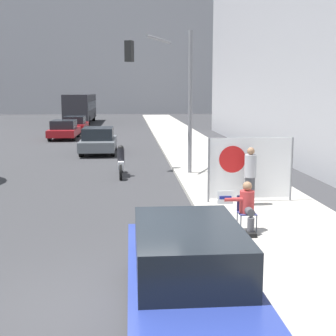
{
  "coord_description": "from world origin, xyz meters",
  "views": [
    {
      "loc": [
        0.4,
        -6.96,
        3.37
      ],
      "look_at": [
        1.34,
        4.58,
        1.48
      ],
      "focal_mm": 50.0,
      "sensor_mm": 36.0,
      "label": 1
    }
  ],
  "objects_px": {
    "car_on_road_nearest": "(98,140)",
    "car_on_road_midblock": "(64,129)",
    "traffic_light_pole": "(167,78)",
    "car_on_road_distant": "(75,124)",
    "city_bus_on_road": "(81,107)",
    "motorcycle_on_road": "(121,163)",
    "jogger_on_sidewalk": "(250,176)",
    "seated_protester": "(247,206)",
    "protest_banner": "(250,168)",
    "parked_car_curbside": "(187,273)"
  },
  "relations": [
    {
      "from": "city_bus_on_road",
      "to": "motorcycle_on_road",
      "type": "xyz_separation_m",
      "value": [
        4.94,
        -33.15,
        -1.25
      ]
    },
    {
      "from": "car_on_road_midblock",
      "to": "car_on_road_distant",
      "type": "distance_m",
      "value": 5.4
    },
    {
      "from": "protest_banner",
      "to": "city_bus_on_road",
      "type": "distance_m",
      "value": 39.5
    },
    {
      "from": "parked_car_curbside",
      "to": "car_on_road_nearest",
      "type": "distance_m",
      "value": 19.73
    },
    {
      "from": "seated_protester",
      "to": "city_bus_on_road",
      "type": "height_order",
      "value": "city_bus_on_road"
    },
    {
      "from": "traffic_light_pole",
      "to": "motorcycle_on_road",
      "type": "height_order",
      "value": "traffic_light_pole"
    },
    {
      "from": "seated_protester",
      "to": "car_on_road_nearest",
      "type": "distance_m",
      "value": 16.27
    },
    {
      "from": "protest_banner",
      "to": "traffic_light_pole",
      "type": "xyz_separation_m",
      "value": [
        -2.03,
        5.56,
        2.75
      ]
    },
    {
      "from": "protest_banner",
      "to": "car_on_road_midblock",
      "type": "xyz_separation_m",
      "value": [
        -8.25,
        20.87,
        -0.46
      ]
    },
    {
      "from": "motorcycle_on_road",
      "to": "city_bus_on_road",
      "type": "bearing_deg",
      "value": 98.47
    },
    {
      "from": "city_bus_on_road",
      "to": "traffic_light_pole",
      "type": "bearing_deg",
      "value": -78.33
    },
    {
      "from": "car_on_road_midblock",
      "to": "car_on_road_distant",
      "type": "xyz_separation_m",
      "value": [
        0.16,
        5.4,
        0.0
      ]
    },
    {
      "from": "parked_car_curbside",
      "to": "car_on_road_nearest",
      "type": "bearing_deg",
      "value": 97.45
    },
    {
      "from": "car_on_road_distant",
      "to": "car_on_road_midblock",
      "type": "bearing_deg",
      "value": -91.69
    },
    {
      "from": "traffic_light_pole",
      "to": "parked_car_curbside",
      "type": "bearing_deg",
      "value": -93.1
    },
    {
      "from": "jogger_on_sidewalk",
      "to": "protest_banner",
      "type": "bearing_deg",
      "value": -88.65
    },
    {
      "from": "traffic_light_pole",
      "to": "city_bus_on_road",
      "type": "height_order",
      "value": "traffic_light_pole"
    },
    {
      "from": "jogger_on_sidewalk",
      "to": "car_on_road_nearest",
      "type": "relative_size",
      "value": 0.37
    },
    {
      "from": "jogger_on_sidewalk",
      "to": "traffic_light_pole",
      "type": "height_order",
      "value": "traffic_light_pole"
    },
    {
      "from": "city_bus_on_road",
      "to": "motorcycle_on_road",
      "type": "bearing_deg",
      "value": -81.53
    },
    {
      "from": "protest_banner",
      "to": "car_on_road_distant",
      "type": "distance_m",
      "value": 27.48
    },
    {
      "from": "traffic_light_pole",
      "to": "jogger_on_sidewalk",
      "type": "bearing_deg",
      "value": -72.1
    },
    {
      "from": "car_on_road_nearest",
      "to": "city_bus_on_road",
      "type": "xyz_separation_m",
      "value": [
        -3.57,
        25.85,
        1.07
      ]
    },
    {
      "from": "motorcycle_on_road",
      "to": "car_on_road_distant",
      "type": "bearing_deg",
      "value": 101.35
    },
    {
      "from": "traffic_light_pole",
      "to": "car_on_road_nearest",
      "type": "bearing_deg",
      "value": 114.55
    },
    {
      "from": "car_on_road_nearest",
      "to": "car_on_road_midblock",
      "type": "bearing_deg",
      "value": 109.97
    },
    {
      "from": "car_on_road_nearest",
      "to": "seated_protester",
      "type": "bearing_deg",
      "value": -74.2
    },
    {
      "from": "jogger_on_sidewalk",
      "to": "car_on_road_distant",
      "type": "xyz_separation_m",
      "value": [
        -8.0,
        26.69,
        -0.3
      ]
    },
    {
      "from": "city_bus_on_road",
      "to": "motorcycle_on_road",
      "type": "height_order",
      "value": "city_bus_on_road"
    },
    {
      "from": "protest_banner",
      "to": "car_on_road_distant",
      "type": "xyz_separation_m",
      "value": [
        -8.09,
        26.26,
        -0.46
      ]
    },
    {
      "from": "car_on_road_nearest",
      "to": "car_on_road_distant",
      "type": "distance_m",
      "value": 13.91
    },
    {
      "from": "car_on_road_midblock",
      "to": "motorcycle_on_road",
      "type": "distance_m",
      "value": 16.13
    },
    {
      "from": "car_on_road_nearest",
      "to": "car_on_road_distant",
      "type": "bearing_deg",
      "value": 101.73
    },
    {
      "from": "car_on_road_nearest",
      "to": "jogger_on_sidewalk",
      "type": "bearing_deg",
      "value": -68.42
    },
    {
      "from": "jogger_on_sidewalk",
      "to": "car_on_road_nearest",
      "type": "bearing_deg",
      "value": -54.72
    },
    {
      "from": "jogger_on_sidewalk",
      "to": "car_on_road_nearest",
      "type": "height_order",
      "value": "jogger_on_sidewalk"
    },
    {
      "from": "jogger_on_sidewalk",
      "to": "parked_car_curbside",
      "type": "xyz_separation_m",
      "value": [
        -2.61,
        -6.48,
        -0.25
      ]
    },
    {
      "from": "jogger_on_sidewalk",
      "to": "city_bus_on_road",
      "type": "xyz_separation_m",
      "value": [
        -8.74,
        38.92,
        0.8
      ]
    },
    {
      "from": "parked_car_curbside",
      "to": "city_bus_on_road",
      "type": "xyz_separation_m",
      "value": [
        -6.13,
        45.41,
        1.05
      ]
    },
    {
      "from": "jogger_on_sidewalk",
      "to": "city_bus_on_road",
      "type": "bearing_deg",
      "value": -63.65
    },
    {
      "from": "jogger_on_sidewalk",
      "to": "city_bus_on_road",
      "type": "relative_size",
      "value": 0.14
    },
    {
      "from": "protest_banner",
      "to": "car_on_road_midblock",
      "type": "height_order",
      "value": "protest_banner"
    },
    {
      "from": "protest_banner",
      "to": "city_bus_on_road",
      "type": "bearing_deg",
      "value": 102.92
    },
    {
      "from": "traffic_light_pole",
      "to": "car_on_road_distant",
      "type": "distance_m",
      "value": 21.81
    },
    {
      "from": "car_on_road_midblock",
      "to": "car_on_road_distant",
      "type": "relative_size",
      "value": 0.98
    },
    {
      "from": "jogger_on_sidewalk",
      "to": "traffic_light_pole",
      "type": "xyz_separation_m",
      "value": [
        -1.94,
        5.99,
        2.91
      ]
    },
    {
      "from": "traffic_light_pole",
      "to": "city_bus_on_road",
      "type": "relative_size",
      "value": 0.48
    },
    {
      "from": "motorcycle_on_road",
      "to": "car_on_road_nearest",
      "type": "bearing_deg",
      "value": 100.62
    },
    {
      "from": "parked_car_curbside",
      "to": "city_bus_on_road",
      "type": "bearing_deg",
      "value": 97.68
    },
    {
      "from": "traffic_light_pole",
      "to": "car_on_road_distant",
      "type": "bearing_deg",
      "value": 106.33
    }
  ]
}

